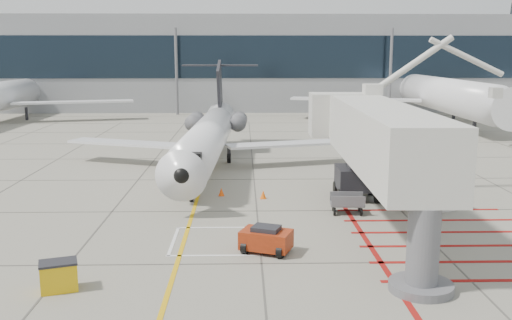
{
  "coord_description": "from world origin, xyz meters",
  "views": [
    {
      "loc": [
        -0.74,
        -26.44,
        8.63
      ],
      "look_at": [
        0.0,
        6.0,
        2.5
      ],
      "focal_mm": 40.0,
      "sensor_mm": 36.0,
      "label": 1
    }
  ],
  "objects_px": {
    "regional_jet": "(203,122)",
    "pushback_tug": "(266,238)",
    "spill_bin": "(59,276)",
    "jet_bridge": "(383,150)"
  },
  "relations": [
    {
      "from": "regional_jet",
      "to": "jet_bridge",
      "type": "distance_m",
      "value": 16.03
    },
    {
      "from": "regional_jet",
      "to": "spill_bin",
      "type": "height_order",
      "value": "regional_jet"
    },
    {
      "from": "regional_jet",
      "to": "spill_bin",
      "type": "xyz_separation_m",
      "value": [
        -4.03,
        -19.57,
        -3.31
      ]
    },
    {
      "from": "jet_bridge",
      "to": "pushback_tug",
      "type": "distance_m",
      "value": 7.16
    },
    {
      "from": "spill_bin",
      "to": "jet_bridge",
      "type": "bearing_deg",
      "value": 7.63
    },
    {
      "from": "pushback_tug",
      "to": "spill_bin",
      "type": "distance_m",
      "value": 8.72
    },
    {
      "from": "regional_jet",
      "to": "pushback_tug",
      "type": "bearing_deg",
      "value": -74.1
    },
    {
      "from": "jet_bridge",
      "to": "pushback_tug",
      "type": "relative_size",
      "value": 9.5
    },
    {
      "from": "regional_jet",
      "to": "pushback_tug",
      "type": "relative_size",
      "value": 13.78
    },
    {
      "from": "jet_bridge",
      "to": "pushback_tug",
      "type": "xyz_separation_m",
      "value": [
        -5.66,
        -2.7,
        -3.45
      ]
    }
  ]
}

